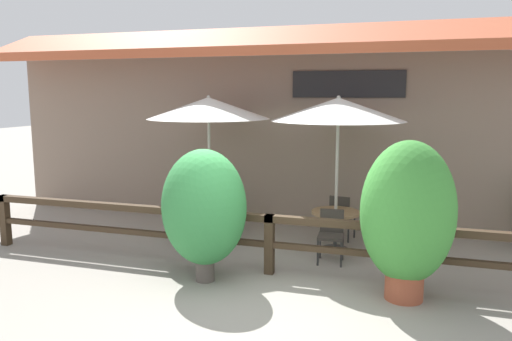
# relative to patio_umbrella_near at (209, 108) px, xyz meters

# --- Properties ---
(ground_plane) EXTENTS (60.00, 60.00, 0.00)m
(ground_plane) POSITION_rel_patio_umbrella_near_xyz_m (1.66, -2.64, -2.54)
(ground_plane) COLOR gray
(building_facade) EXTENTS (14.28, 1.49, 4.23)m
(building_facade) POSITION_rel_patio_umbrella_near_xyz_m (1.66, 1.46, -0.37)
(building_facade) COLOR gray
(building_facade) RESTS_ON ground
(patio_railing) EXTENTS (10.40, 0.14, 0.95)m
(patio_railing) POSITION_rel_patio_umbrella_near_xyz_m (1.66, -1.59, -1.84)
(patio_railing) COLOR #3D2D1E
(patio_railing) RESTS_ON ground
(patio_umbrella_near) EXTENTS (2.35, 2.35, 2.78)m
(patio_umbrella_near) POSITION_rel_patio_umbrella_near_xyz_m (0.00, 0.00, 0.00)
(patio_umbrella_near) COLOR #B7B2A8
(patio_umbrella_near) RESTS_ON ground
(dining_table_near) EXTENTS (0.87, 0.87, 0.72)m
(dining_table_near) POSITION_rel_patio_umbrella_near_xyz_m (0.00, 0.00, -1.96)
(dining_table_near) COLOR olive
(dining_table_near) RESTS_ON ground
(chair_near_streetside) EXTENTS (0.45, 0.45, 0.88)m
(chair_near_streetside) POSITION_rel_patio_umbrella_near_xyz_m (-0.07, -0.66, -2.04)
(chair_near_streetside) COLOR #332D28
(chair_near_streetside) RESTS_ON ground
(chair_near_wallside) EXTENTS (0.44, 0.44, 0.88)m
(chair_near_wallside) POSITION_rel_patio_umbrella_near_xyz_m (0.05, 0.66, -2.04)
(chair_near_wallside) COLOR #332D28
(chair_near_wallside) RESTS_ON ground
(patio_umbrella_middle) EXTENTS (2.35, 2.35, 2.78)m
(patio_umbrella_middle) POSITION_rel_patio_umbrella_near_xyz_m (2.47, -0.07, 0.00)
(patio_umbrella_middle) COLOR #B7B2A8
(patio_umbrella_middle) RESTS_ON ground
(dining_table_middle) EXTENTS (0.87, 0.87, 0.72)m
(dining_table_middle) POSITION_rel_patio_umbrella_near_xyz_m (2.47, -0.07, -1.96)
(dining_table_middle) COLOR olive
(dining_table_middle) RESTS_ON ground
(chair_middle_streetside) EXTENTS (0.45, 0.45, 0.88)m
(chair_middle_streetside) POSITION_rel_patio_umbrella_near_xyz_m (2.49, -0.73, -2.04)
(chair_middle_streetside) COLOR #332D28
(chair_middle_streetside) RESTS_ON ground
(chair_middle_wallside) EXTENTS (0.49, 0.49, 0.88)m
(chair_middle_wallside) POSITION_rel_patio_umbrella_near_xyz_m (2.49, 0.60, -2.04)
(chair_middle_wallside) COLOR #332D28
(chair_middle_wallside) RESTS_ON ground
(potted_plant_corner_fern) EXTENTS (1.29, 1.16, 2.01)m
(potted_plant_corner_fern) POSITION_rel_patio_umbrella_near_xyz_m (0.81, -2.17, -1.41)
(potted_plant_corner_fern) COLOR #564C47
(potted_plant_corner_fern) RESTS_ON ground
(potted_plant_entrance_palm) EXTENTS (1.27, 1.14, 2.21)m
(potted_plant_entrance_palm) POSITION_rel_patio_umbrella_near_xyz_m (3.70, -1.99, -1.35)
(potted_plant_entrance_palm) COLOR #9E4C33
(potted_plant_entrance_palm) RESTS_ON ground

